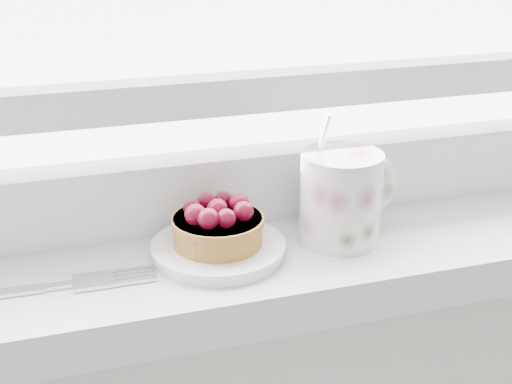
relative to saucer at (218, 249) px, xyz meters
name	(u,v)px	position (x,y,z in m)	size (l,w,h in m)	color
saucer	(218,249)	(0.00, 0.00, 0.00)	(0.12, 0.12, 0.01)	silver
raspberry_tart	(218,225)	(0.00, 0.00, 0.03)	(0.08, 0.08, 0.04)	brown
floral_mug	(343,195)	(0.12, 0.00, 0.04)	(0.12, 0.10, 0.13)	silver
fork	(22,291)	(-0.17, -0.02, 0.00)	(0.22, 0.03, 0.00)	silver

